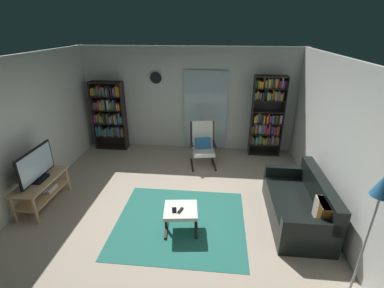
{
  "coord_description": "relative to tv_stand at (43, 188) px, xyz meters",
  "views": [
    {
      "loc": [
        0.77,
        -3.9,
        3.06
      ],
      "look_at": [
        0.29,
        0.9,
        0.95
      ],
      "focal_mm": 25.56,
      "sensor_mm": 36.0,
      "label": 1
    }
  ],
  "objects": [
    {
      "name": "cell_phone",
      "position": [
        2.49,
        -0.48,
        0.06
      ],
      "size": [
        0.09,
        0.15,
        0.01
      ],
      "primitive_type": "cube",
      "rotation": [
        0.0,
        0.0,
        0.18
      ],
      "color": "black",
      "rests_on": "ottoman"
    },
    {
      "name": "ottoman",
      "position": [
        2.59,
        -0.42,
        -0.01
      ],
      "size": [
        0.57,
        0.54,
        0.4
      ],
      "color": "white",
      "rests_on": "ground"
    },
    {
      "name": "tv_remote",
      "position": [
        2.59,
        -0.48,
        0.07
      ],
      "size": [
        0.08,
        0.15,
        0.02
      ],
      "primitive_type": "cube",
      "rotation": [
        0.0,
        0.0,
        -0.33
      ],
      "color": "black",
      "rests_on": "ottoman"
    },
    {
      "name": "tv_stand",
      "position": [
        0.0,
        0.0,
        0.0
      ],
      "size": [
        0.49,
        1.13,
        0.52
      ],
      "color": "tan",
      "rests_on": "ground"
    },
    {
      "name": "area_rug",
      "position": [
        2.55,
        -0.26,
        -0.34
      ],
      "size": [
        2.14,
        1.91,
        0.01
      ],
      "primitive_type": "cube",
      "color": "#276E61",
      "rests_on": "ground"
    },
    {
      "name": "glass_door_panel",
      "position": [
        2.79,
        2.82,
        0.71
      ],
      "size": [
        1.1,
        0.01,
        2.0
      ],
      "primitive_type": "cube",
      "color": "silver"
    },
    {
      "name": "wall_back",
      "position": [
        2.35,
        2.88,
        0.96
      ],
      "size": [
        5.6,
        0.06,
        2.6
      ],
      "primitive_type": "cube",
      "color": "silver",
      "rests_on": "ground"
    },
    {
      "name": "wall_left",
      "position": [
        -0.35,
        -0.02,
        0.96
      ],
      "size": [
        0.06,
        6.0,
        2.6
      ],
      "primitive_type": "cube",
      "color": "silver",
      "rests_on": "ground"
    },
    {
      "name": "ground_plane",
      "position": [
        2.35,
        -0.02,
        -0.34
      ],
      "size": [
        7.02,
        7.02,
        0.0
      ],
      "primitive_type": "plane",
      "color": "#B2A18C"
    },
    {
      "name": "bookshelf_near_sofa",
      "position": [
        4.3,
        2.62,
        0.68
      ],
      "size": [
        0.76,
        0.3,
        1.98
      ],
      "color": "black",
      "rests_on": "ground"
    },
    {
      "name": "leather_sofa",
      "position": [
        4.53,
        -0.02,
        -0.04
      ],
      "size": [
        0.84,
        1.7,
        0.8
      ],
      "color": "black",
      "rests_on": "ground"
    },
    {
      "name": "wall_clock",
      "position": [
        1.54,
        2.81,
        1.51
      ],
      "size": [
        0.29,
        0.03,
        0.29
      ],
      "color": "silver"
    },
    {
      "name": "wall_right",
      "position": [
        5.05,
        -0.02,
        0.96
      ],
      "size": [
        0.06,
        6.0,
        2.6
      ],
      "primitive_type": "cube",
      "color": "silver",
      "rests_on": "ground"
    },
    {
      "name": "lounge_armchair",
      "position": [
        2.78,
        1.91,
        0.19
      ],
      "size": [
        0.66,
        0.74,
        1.02
      ],
      "color": "black",
      "rests_on": "ground"
    },
    {
      "name": "television",
      "position": [
        0.0,
        -0.02,
        0.46
      ],
      "size": [
        0.2,
        0.91,
        0.59
      ],
      "color": "black",
      "rests_on": "tv_stand"
    },
    {
      "name": "floor_lamp_by_sofa",
      "position": [
        4.69,
        -1.56,
        1.15
      ],
      "size": [
        0.22,
        0.22,
        1.81
      ],
      "color": "#A5A5AD",
      "rests_on": "ground"
    },
    {
      "name": "bookshelf_near_tv",
      "position": [
        0.32,
        2.6,
        0.61
      ],
      "size": [
        0.82,
        0.3,
        1.78
      ],
      "color": "black",
      "rests_on": "ground"
    }
  ]
}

